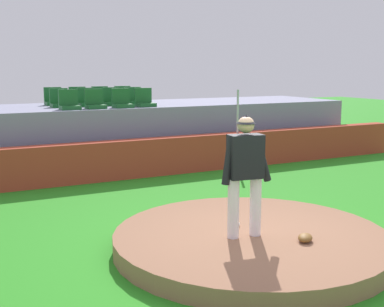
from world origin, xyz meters
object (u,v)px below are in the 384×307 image
stadium_chair_1 (95,102)px  stadium_chair_8 (54,99)px  baseball (238,224)px  stadium_chair_6 (112,100)px  stadium_chair_9 (78,99)px  stadium_chair_10 (101,98)px  stadium_chair_11 (124,98)px  stadium_chair_5 (87,100)px  fielding_glove (305,238)px  stadium_chair_2 (122,102)px  stadium_chair_3 (144,101)px  pitcher (245,167)px  stadium_chair_0 (69,103)px  stadium_chair_4 (60,101)px  stadium_chair_7 (134,99)px

stadium_chair_1 → stadium_chair_8: bearing=-68.4°
baseball → stadium_chair_6: bearing=86.8°
baseball → stadium_chair_9: stadium_chair_9 is taller
stadium_chair_10 → stadium_chair_11: 0.71m
stadium_chair_5 → stadium_chair_10: bearing=-127.2°
stadium_chair_9 → stadium_chair_11: same height
stadium_chair_5 → stadium_chair_1: bearing=87.6°
fielding_glove → stadium_chair_1: (-0.82, 7.45, 1.49)m
stadium_chair_2 → stadium_chair_11: same height
stadium_chair_1 → stadium_chair_3: bearing=-178.3°
stadium_chair_6 → pitcher: bearing=85.8°
baseball → stadium_chair_0: stadium_chair_0 is taller
baseball → fielding_glove: bearing=-64.4°
stadium_chair_4 → stadium_chair_9: 1.10m
pitcher → stadium_chair_9: (-0.16, 8.59, 0.50)m
stadium_chair_11 → stadium_chair_9: bearing=0.7°
stadium_chair_3 → stadium_chair_8: bearing=-39.2°
pitcher → stadium_chair_3: bearing=88.1°
stadium_chair_0 → stadium_chair_9: same height
stadium_chair_3 → stadium_chair_10: bearing=-67.2°
stadium_chair_4 → stadium_chair_8: same height
fielding_glove → stadium_chair_6: (-0.08, 8.30, 1.49)m
baseball → stadium_chair_3: 6.73m
stadium_chair_8 → stadium_chair_10: same height
stadium_chair_0 → stadium_chair_4: same height
stadium_chair_8 → stadium_chair_0: bearing=90.9°
stadium_chair_0 → stadium_chair_9: bearing=-111.6°
stadium_chair_3 → stadium_chair_5: bearing=-31.3°
stadium_chair_2 → stadium_chair_7: (0.66, 0.87, 0.00)m
stadium_chair_1 → stadium_chair_9: same height
stadium_chair_2 → stadium_chair_5: (-0.69, 0.88, 0.00)m
pitcher → stadium_chair_1: stadium_chair_1 is taller
baseball → stadium_chair_10: size_ratio=0.15×
stadium_chair_1 → stadium_chair_7: bearing=-148.5°
stadium_chair_7 → stadium_chair_8: size_ratio=1.00×
stadium_chair_4 → stadium_chair_8: 0.85m
stadium_chair_2 → pitcher: bearing=85.3°
stadium_chair_6 → stadium_chair_11: same height
pitcher → stadium_chair_11: 8.70m
stadium_chair_2 → stadium_chair_5: size_ratio=1.00×
baseball → stadium_chair_10: stadium_chair_10 is taller
stadium_chair_9 → stadium_chair_6: bearing=130.1°
fielding_glove → stadium_chair_7: stadium_chair_7 is taller
pitcher → baseball: (0.16, 0.43, -1.00)m
pitcher → stadium_chair_0: stadium_chair_0 is taller
fielding_glove → stadium_chair_10: 9.30m
baseball → stadium_chair_1: (-0.33, 6.43, 1.50)m
stadium_chair_5 → stadium_chair_7: (1.36, -0.01, 0.00)m
stadium_chair_11 → fielding_glove: bearing=86.4°
pitcher → stadium_chair_2: size_ratio=3.57×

